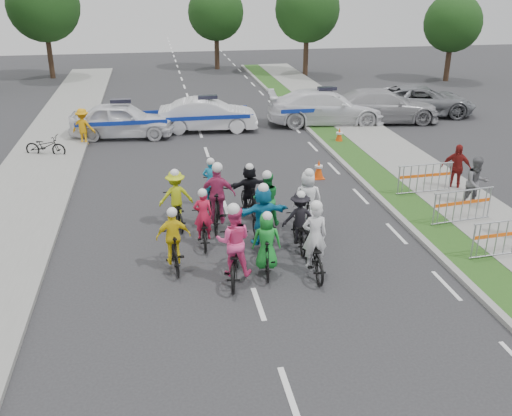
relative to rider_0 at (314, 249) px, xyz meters
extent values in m
plane|color=#28282B|center=(-1.61, -1.21, -0.65)|extent=(90.00, 90.00, 0.00)
cube|color=gray|center=(3.49, 3.79, -0.59)|extent=(0.20, 60.00, 0.12)
cube|color=#204917|center=(4.19, 3.79, -0.60)|extent=(1.20, 60.00, 0.11)
cube|color=gray|center=(5.99, 3.79, -0.59)|extent=(2.40, 60.00, 0.13)
cube|color=gray|center=(-8.11, 3.79, -0.59)|extent=(3.00, 60.00, 0.13)
imported|color=black|center=(0.00, 0.01, -0.14)|extent=(0.76, 1.97, 1.02)
imported|color=silver|center=(0.00, -0.04, 0.38)|extent=(0.64, 0.43, 1.70)
sphere|color=white|center=(0.00, -0.09, 1.18)|extent=(0.29, 0.29, 0.29)
imported|color=black|center=(-1.15, 0.21, -0.17)|extent=(0.64, 1.66, 0.97)
imported|color=green|center=(-1.15, 0.16, 0.26)|extent=(0.76, 0.54, 1.46)
sphere|color=white|center=(-1.15, 0.11, 0.92)|extent=(0.25, 0.25, 0.25)
imported|color=black|center=(-1.99, 0.03, -0.13)|extent=(1.05, 2.10, 1.05)
imported|color=#FA458F|center=(-1.99, -0.02, 0.40)|extent=(0.96, 0.81, 1.75)
sphere|color=white|center=(-1.99, -0.07, 1.24)|extent=(0.30, 0.30, 0.30)
imported|color=black|center=(-3.39, 0.84, -0.16)|extent=(0.59, 1.66, 0.98)
imported|color=yellow|center=(-3.39, 0.79, 0.26)|extent=(0.89, 0.43, 1.47)
sphere|color=white|center=(-3.39, 0.74, 0.93)|extent=(0.25, 0.25, 0.25)
imported|color=black|center=(0.00, 1.45, -0.22)|extent=(0.68, 1.69, 0.87)
imported|color=black|center=(0.00, 1.40, 0.25)|extent=(0.97, 0.59, 1.45)
sphere|color=white|center=(0.00, 1.35, 0.91)|extent=(0.25, 0.25, 0.25)
imported|color=black|center=(-0.98, 1.60, -0.11)|extent=(0.73, 1.87, 1.09)
imported|color=#1989BD|center=(-0.98, 1.55, 0.35)|extent=(1.57, 0.66, 1.64)
sphere|color=white|center=(-0.98, 1.50, 1.12)|extent=(0.28, 0.28, 0.28)
imported|color=black|center=(-2.53, 2.13, -0.22)|extent=(0.63, 1.65, 0.86)
imported|color=red|center=(-2.53, 2.08, 0.24)|extent=(0.53, 0.36, 1.43)
sphere|color=white|center=(-2.53, 2.03, 0.89)|extent=(0.25, 0.25, 0.25)
imported|color=black|center=(0.49, 2.49, -0.10)|extent=(0.82, 1.90, 1.10)
imported|color=white|center=(0.49, 2.44, 0.36)|extent=(0.89, 0.66, 1.66)
sphere|color=white|center=(0.49, 2.39, 1.14)|extent=(0.29, 0.29, 0.29)
imported|color=black|center=(-0.65, 2.77, -0.18)|extent=(0.65, 1.82, 0.95)
imported|color=#198C38|center=(-0.65, 2.72, 0.32)|extent=(0.78, 0.61, 1.58)
sphere|color=white|center=(-0.65, 2.67, 1.06)|extent=(0.27, 0.27, 0.27)
imported|color=black|center=(-2.01, 3.15, -0.07)|extent=(0.94, 2.02, 1.17)
imported|color=#C43671|center=(-2.01, 3.10, 0.40)|extent=(1.09, 0.63, 1.75)
sphere|color=white|center=(-2.01, 3.05, 1.24)|extent=(0.30, 0.30, 0.30)
imported|color=black|center=(-3.20, 3.52, -0.19)|extent=(0.83, 1.82, 0.92)
imported|color=#C5D816|center=(-3.20, 3.47, 0.30)|extent=(1.06, 0.69, 1.54)
sphere|color=white|center=(-3.20, 3.42, 1.01)|extent=(0.27, 0.27, 0.27)
imported|color=black|center=(-0.95, 3.95, -0.17)|extent=(0.69, 1.66, 0.97)
imported|color=black|center=(-0.95, 3.90, 0.25)|extent=(1.40, 0.63, 1.45)
sphere|color=white|center=(-0.95, 3.85, 0.92)|extent=(0.25, 0.25, 0.25)
imported|color=black|center=(-2.04, 4.79, -0.22)|extent=(0.87, 1.72, 0.86)
imported|color=#1A8FC6|center=(-2.04, 4.74, 0.24)|extent=(0.58, 0.43, 1.43)
sphere|color=white|center=(-2.04, 4.69, 0.89)|extent=(0.25, 0.25, 0.25)
imported|color=white|center=(-5.10, 13.86, 0.14)|extent=(4.82, 2.41, 1.58)
imported|color=white|center=(-1.17, 14.33, 0.10)|extent=(4.72, 2.01, 1.51)
imported|color=white|center=(4.69, 14.56, 0.19)|extent=(6.01, 3.00, 1.68)
imported|color=#A6A6AB|center=(7.58, 14.47, 0.16)|extent=(5.78, 2.82, 1.62)
imported|color=gray|center=(10.17, 15.56, 0.11)|extent=(5.87, 3.54, 1.53)
imported|color=#59585D|center=(6.19, 3.23, 0.18)|extent=(0.85, 0.68, 1.67)
imported|color=maroon|center=(6.31, 4.73, 0.18)|extent=(1.04, 0.85, 1.66)
imported|color=orange|center=(-6.73, 12.93, 0.14)|extent=(1.15, 0.88, 1.58)
cube|color=#F24C0C|center=(2.10, 6.82, -0.64)|extent=(0.40, 0.40, 0.03)
cone|color=#F24C0C|center=(2.10, 6.82, -0.30)|extent=(0.36, 0.36, 0.70)
cylinder|color=silver|center=(2.10, 6.82, -0.20)|extent=(0.29, 0.29, 0.08)
cube|color=#F24C0C|center=(4.28, 11.14, -0.64)|extent=(0.40, 0.40, 0.03)
cone|color=#F24C0C|center=(4.28, 11.14, -0.30)|extent=(0.36, 0.36, 0.70)
cylinder|color=silver|center=(4.28, 11.14, -0.20)|extent=(0.29, 0.29, 0.08)
imported|color=black|center=(-8.11, 11.35, -0.21)|extent=(1.78, 1.04, 0.89)
cylinder|color=#382619|center=(7.39, 28.79, 0.97)|extent=(0.36, 0.36, 3.25)
sphere|color=#133711|center=(7.39, 28.79, 3.90)|extent=(4.55, 4.55, 4.55)
cylinder|color=#382619|center=(16.39, 24.79, 0.72)|extent=(0.36, 0.36, 2.75)
sphere|color=#133711|center=(16.39, 24.79, 3.20)|extent=(3.85, 3.85, 3.85)
cylinder|color=#382619|center=(-10.61, 30.79, 1.10)|extent=(0.36, 0.36, 3.50)
sphere|color=#133711|center=(-10.61, 30.79, 4.25)|extent=(4.90, 4.90, 4.90)
cylinder|color=#382619|center=(1.39, 32.79, 0.85)|extent=(0.36, 0.36, 3.00)
sphere|color=#133711|center=(1.39, 32.79, 3.55)|extent=(4.20, 4.20, 4.20)
camera|label=1|loc=(-3.63, -12.15, 6.32)|focal=40.00mm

